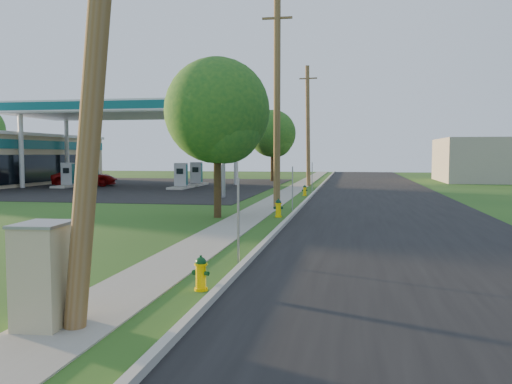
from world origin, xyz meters
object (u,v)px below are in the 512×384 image
at_px(fuel_pump_se, 196,177).
at_px(price_pylon, 223,104).
at_px(tree_lot, 273,135).
at_px(tree_verge, 219,115).
at_px(hydrant_mid, 278,208).
at_px(fuel_pump_nw, 68,178).
at_px(fuel_pump_ne, 181,179).
at_px(car_red, 85,178).
at_px(utility_pole_mid, 277,102).
at_px(utility_cabinet, 44,275).
at_px(fuel_pump_sw, 93,176).
at_px(hydrant_near, 201,273).
at_px(utility_pole_far, 308,126).
at_px(hydrant_far, 305,190).

bearing_deg(fuel_pump_se, price_pylon, -66.50).
xyz_separation_m(price_pylon, tree_lot, (0.10, 19.56, -1.13)).
height_order(tree_verge, hydrant_mid, tree_verge).
bearing_deg(fuel_pump_nw, price_pylon, -28.18).
bearing_deg(tree_lot, fuel_pump_ne, -112.95).
relative_size(tree_verge, car_red, 1.28).
height_order(utility_pole_mid, fuel_pump_nw, utility_pole_mid).
height_order(fuel_pump_se, utility_cabinet, fuel_pump_se).
relative_size(hydrant_mid, car_red, 0.15).
bearing_deg(fuel_pump_se, fuel_pump_sw, 180.00).
xyz_separation_m(price_pylon, hydrant_near, (4.61, -21.03, -5.11)).
distance_m(fuel_pump_sw, tree_verge, 26.83).
relative_size(tree_lot, hydrant_mid, 8.87).
distance_m(utility_pole_far, car_red, 18.16).
relative_size(hydrant_near, car_red, 0.13).
bearing_deg(fuel_pump_ne, fuel_pump_nw, 180.00).
bearing_deg(hydrant_near, utility_pole_far, 91.21).
relative_size(utility_pole_mid, tree_verge, 1.53).
xyz_separation_m(fuel_pump_nw, hydrant_near, (18.61, -28.53, -0.40)).
relative_size(tree_verge, tree_lot, 0.96).
relative_size(price_pylon, utility_cabinet, 4.40).
height_order(fuel_pump_nw, car_red, fuel_pump_nw).
distance_m(utility_pole_far, fuel_pump_ne, 10.99).
relative_size(tree_lot, hydrant_far, 9.91).
xyz_separation_m(hydrant_mid, hydrant_far, (0.09, 11.46, -0.04)).
xyz_separation_m(fuel_pump_ne, tree_verge, (7.15, -17.15, 3.39)).
relative_size(fuel_pump_se, price_pylon, 0.47).
bearing_deg(hydrant_near, hydrant_far, 90.16).
distance_m(hydrant_mid, car_red, 25.57).
relative_size(hydrant_near, hydrant_far, 0.99).
bearing_deg(hydrant_near, utility_pole_mid, 92.61).
bearing_deg(hydrant_mid, fuel_pump_ne, 119.72).
bearing_deg(utility_pole_mid, tree_lot, 98.61).
bearing_deg(utility_pole_mid, fuel_pump_nw, 144.01).
distance_m(price_pylon, car_red, 16.97).
height_order(fuel_pump_sw, tree_verge, tree_verge).
height_order(fuel_pump_nw, hydrant_mid, fuel_pump_nw).
height_order(fuel_pump_nw, hydrant_near, fuel_pump_nw).
bearing_deg(hydrant_mid, car_red, 134.52).
distance_m(fuel_pump_ne, tree_verge, 18.89).
xyz_separation_m(fuel_pump_se, hydrant_mid, (9.46, -20.57, -0.35)).
bearing_deg(tree_verge, hydrant_far, 78.78).
height_order(utility_pole_mid, fuel_pump_ne, utility_pole_mid).
height_order(utility_pole_far, tree_lot, utility_pole_far).
height_order(fuel_pump_ne, fuel_pump_se, same).
height_order(fuel_pump_sw, hydrant_far, fuel_pump_sw).
xyz_separation_m(hydrant_near, car_red, (-18.08, 30.19, 0.37)).
relative_size(fuel_pump_ne, utility_cabinet, 2.06).
bearing_deg(price_pylon, fuel_pump_sw, 140.60).
distance_m(utility_pole_mid, fuel_pump_se, 19.65).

